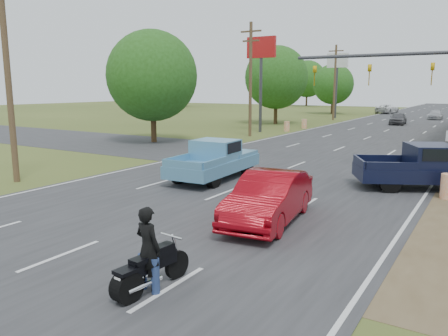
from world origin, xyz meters
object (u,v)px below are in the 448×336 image
Objects in this scene: red_convertible at (269,198)px; navy_pickup at (430,167)px; distant_car_white at (387,109)px; motorcycle at (147,271)px; blue_pickup at (216,159)px; distant_car_grey at (398,119)px; distant_car_silver at (436,115)px; rider at (148,252)px.

red_convertible is 0.79× the size of navy_pickup.
navy_pickup is 60.22m from distant_car_white.
red_convertible is at bearing 96.11° from motorcycle.
blue_pickup is 38.17m from distant_car_grey.
distant_car_silver is 14.29m from distant_car_white.
blue_pickup is at bearing 122.09° from motorcycle.
navy_pickup is (3.82, 13.91, 0.50)m from motorcycle.
motorcycle is 1.19× the size of rider.
motorcycle is 0.37× the size of blue_pickup.
motorcycle is at bearing 90.00° from rider.
distant_car_silver is (-4.85, 47.39, -0.34)m from navy_pickup.
navy_pickup is at bearing 80.98° from motorcycle.
red_convertible is at bearing 108.30° from distant_car_white.
blue_pickup reaches higher than distant_car_grey.
distant_car_white is at bearing -75.96° from rider.
motorcycle is 73.23m from distant_car_white.
rider is 0.31× the size of blue_pickup.
distant_car_white is at bearing 166.26° from navy_pickup.
distant_car_grey is (-3.82, 48.99, -0.17)m from rider.
red_convertible is 0.91× the size of distant_car_white.
navy_pickup reaches higher than red_convertible.
motorcycle is at bearing -97.72° from red_convertible.
motorcycle is at bearing -90.48° from distant_car_silver.
motorcycle is at bearing -42.16° from navy_pickup.
distant_car_silver is (4.23, 50.39, -0.31)m from blue_pickup.
rider is 0.41× the size of distant_car_silver.
blue_pickup is 61.83m from distant_car_white.
rider reaches higher than motorcycle.
distant_car_silver is at bearing 81.91° from blue_pickup.
navy_pickup is at bearing -85.61° from distant_car_silver.
blue_pickup is (-5.27, 10.85, 0.05)m from rider.
distant_car_grey is at bearing 100.77° from motorcycle.
distant_car_white reaches higher than distant_car_grey.
rider is (-0.02, -5.81, 0.08)m from red_convertible.
distant_car_white is (-4.55, 61.66, -0.20)m from blue_pickup.
distant_car_grey is (-3.81, 49.04, 0.25)m from motorcycle.
rider is (0.01, 0.05, 0.42)m from motorcycle.
red_convertible is 8.90m from navy_pickup.
blue_pickup is 1.32× the size of distant_car_silver.
navy_pickup is (3.81, 13.86, 0.08)m from rider.
rider reaches higher than red_convertible.
distant_car_white is (-13.63, 58.66, -0.22)m from navy_pickup.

